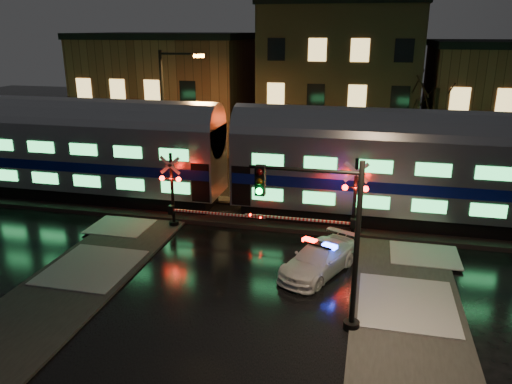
% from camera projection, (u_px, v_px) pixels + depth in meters
% --- Properties ---
extents(ground, '(120.00, 120.00, 0.00)m').
position_uv_depth(ground, '(255.00, 255.00, 22.74)').
color(ground, black).
rests_on(ground, ground).
extents(ballast, '(90.00, 4.20, 0.24)m').
position_uv_depth(ballast, '(276.00, 215.00, 27.33)').
color(ballast, black).
rests_on(ballast, ground).
extents(sidewalk_left, '(4.00, 20.00, 0.12)m').
position_uv_depth(sidewalk_left, '(49.00, 304.00, 18.57)').
color(sidewalk_left, '#2D2D2D').
rests_on(sidewalk_left, ground).
extents(sidewalk_right, '(4.00, 20.00, 0.12)m').
position_uv_depth(sidewalk_right, '(412.00, 353.00, 15.76)').
color(sidewalk_right, '#2D2D2D').
rests_on(sidewalk_right, ground).
extents(building_left, '(14.00, 10.00, 9.00)m').
position_uv_depth(building_left, '(170.00, 92.00, 44.50)').
color(building_left, brown).
rests_on(building_left, ground).
extents(building_mid, '(12.00, 11.00, 11.50)m').
position_uv_depth(building_mid, '(341.00, 81.00, 41.34)').
color(building_mid, brown).
rests_on(building_mid, ground).
extents(building_right, '(12.00, 10.00, 8.50)m').
position_uv_depth(building_right, '(509.00, 105.00, 38.53)').
color(building_right, brown).
rests_on(building_right, ground).
extents(train, '(51.00, 3.12, 5.92)m').
position_uv_depth(train, '(228.00, 154.00, 26.88)').
color(train, black).
rests_on(train, ballast).
extents(police_car, '(3.45, 4.76, 1.44)m').
position_uv_depth(police_car, '(319.00, 259.00, 20.90)').
color(police_car, white).
rests_on(police_car, ground).
extents(crossing_signal_right, '(5.92, 0.66, 4.19)m').
position_uv_depth(crossing_signal_right, '(346.00, 209.00, 23.49)').
color(crossing_signal_right, black).
rests_on(crossing_signal_right, ground).
extents(crossing_signal_left, '(5.56, 0.65, 3.94)m').
position_uv_depth(crossing_signal_left, '(179.00, 198.00, 25.34)').
color(crossing_signal_left, black).
rests_on(crossing_signal_left, ground).
extents(traffic_light, '(3.86, 0.70, 5.97)m').
position_uv_depth(traffic_light, '(328.00, 242.00, 16.32)').
color(traffic_light, black).
rests_on(traffic_light, ground).
extents(streetlight, '(2.88, 0.30, 8.62)m').
position_uv_depth(streetlight, '(168.00, 110.00, 31.19)').
color(streetlight, black).
rests_on(streetlight, ground).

